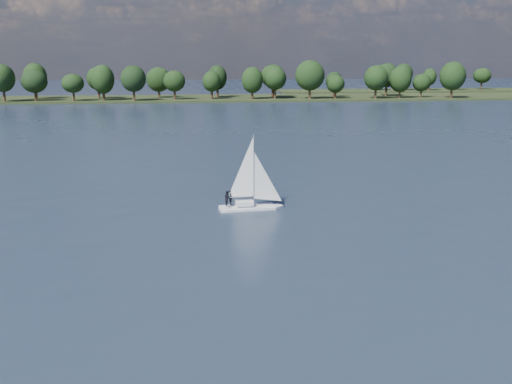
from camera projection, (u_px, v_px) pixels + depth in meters
ground at (166, 134)px, 121.87m from camera, size 700.00×700.00×0.00m
far_shore at (176, 99)px, 230.20m from camera, size 660.00×40.00×1.50m
far_shore_back at (489, 91)px, 295.14m from camera, size 220.00×30.00×1.40m
sailboat at (248, 188)px, 59.95m from camera, size 6.47×2.41×8.33m
treeline at (150, 79)px, 223.50m from camera, size 562.45×73.69×18.63m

